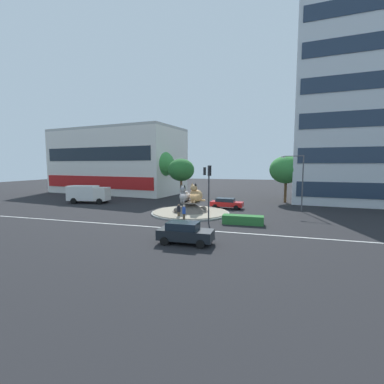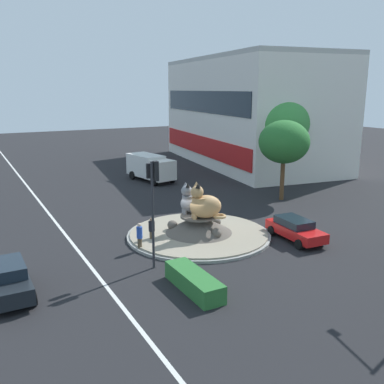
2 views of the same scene
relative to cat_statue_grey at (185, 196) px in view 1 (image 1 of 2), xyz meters
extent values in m
plane|color=black|center=(0.72, 0.09, -2.23)|extent=(160.00, 160.00, 0.00)
cube|color=silver|center=(0.72, -7.66, -2.23)|extent=(112.00, 0.20, 0.01)
cylinder|color=gray|center=(0.72, 0.09, -2.14)|extent=(9.54, 9.54, 0.18)
cylinder|color=gray|center=(0.72, 0.09, -2.00)|extent=(9.16, 9.16, 0.10)
cone|color=#564F47|center=(0.72, 0.09, -1.37)|extent=(4.43, 4.43, 1.18)
cylinder|color=#564F47|center=(0.72, 0.09, -0.84)|extent=(2.44, 2.44, 0.12)
ellipsoid|color=#564F47|center=(2.26, 0.50, -1.63)|extent=(0.80, 0.62, 0.64)
ellipsoid|color=#564F47|center=(0.04, 1.87, -1.68)|extent=(0.68, 0.67, 0.55)
ellipsoid|color=#564F47|center=(-0.55, -1.22, -1.63)|extent=(0.82, 0.68, 0.65)
ellipsoid|color=gray|center=(0.00, 0.10, -0.11)|extent=(1.38, 1.96, 1.34)
cylinder|color=gray|center=(-0.04, -0.27, 0.04)|extent=(0.96, 0.96, 0.84)
sphere|color=gray|center=(-0.05, -0.40, 0.77)|extent=(0.74, 0.74, 0.74)
torus|color=gray|center=(0.39, 0.81, -0.64)|extent=(1.00, 1.00, 0.17)
cone|color=black|center=(0.15, -0.42, 1.20)|extent=(0.33, 0.33, 0.30)
cone|color=gray|center=(-0.25, -0.37, 1.20)|extent=(0.33, 0.33, 0.30)
cylinder|color=gray|center=(0.08, -0.58, -0.61)|extent=(0.23, 0.23, 0.33)
cylinder|color=gray|center=(-0.22, -0.55, -0.61)|extent=(0.23, 0.23, 0.33)
ellipsoid|color=tan|center=(1.44, 0.18, -0.02)|extent=(1.81, 2.34, 1.51)
cylinder|color=tan|center=(1.33, -0.22, 0.15)|extent=(1.20, 1.20, 0.94)
sphere|color=tan|center=(1.29, -0.36, 0.97)|extent=(0.83, 0.83, 0.83)
torus|color=tan|center=(1.99, 0.92, -0.63)|extent=(1.14, 1.14, 0.19)
cone|color=black|center=(1.52, -0.42, 1.45)|extent=(0.41, 0.41, 0.34)
cone|color=tan|center=(1.07, -0.30, 1.45)|extent=(0.41, 0.41, 0.34)
cylinder|color=tan|center=(1.41, -0.59, -0.59)|extent=(0.26, 0.26, 0.38)
cylinder|color=tan|center=(1.08, -0.50, -0.59)|extent=(0.26, 0.26, 0.38)
cylinder|color=#2D2D33|center=(4.09, -4.64, 0.73)|extent=(0.14, 0.14, 5.92)
cube|color=black|center=(4.10, -4.43, 3.17)|extent=(0.34, 0.26, 1.05)
sphere|color=red|center=(4.11, -4.35, 3.48)|extent=(0.18, 0.18, 0.18)
sphere|color=#392706|center=(4.11, -4.35, 3.17)|extent=(0.18, 0.18, 0.18)
sphere|color=black|center=(4.11, -4.35, 2.85)|extent=(0.18, 0.18, 0.18)
cube|color=black|center=(3.64, -4.61, 3.11)|extent=(0.22, 0.29, 0.80)
cube|color=silver|center=(-21.82, 20.22, 4.25)|extent=(29.16, 16.51, 12.97)
cube|color=#B21919|center=(-22.71, 13.81, 0.36)|extent=(26.31, 3.78, 2.33)
cube|color=#19232D|center=(-22.71, 13.83, 5.81)|extent=(25.21, 3.59, 2.59)
cube|color=#B2B2AD|center=(-21.82, 20.22, 10.99)|extent=(29.16, 16.51, 0.50)
cube|color=silver|center=(23.44, 17.44, 12.39)|extent=(20.44, 15.16, 29.23)
cube|color=#233347|center=(22.92, 10.54, 0.21)|extent=(18.25, 1.47, 2.21)
cube|color=#233347|center=(22.92, 10.54, 5.08)|extent=(18.25, 1.47, 2.21)
cube|color=#233347|center=(22.92, 10.54, 9.95)|extent=(18.25, 1.47, 2.21)
cube|color=#233347|center=(22.92, 10.54, 14.82)|extent=(18.25, 1.47, 2.21)
cube|color=#233347|center=(22.92, 10.54, 19.70)|extent=(18.25, 1.47, 2.21)
cube|color=#233347|center=(22.92, 10.54, 24.57)|extent=(18.25, 1.47, 2.21)
cube|color=#2D7033|center=(7.50, -4.02, -1.78)|extent=(4.07, 1.20, 0.90)
cylinder|color=brown|center=(-10.48, 15.70, -0.47)|extent=(0.63, 0.63, 3.51)
ellipsoid|color=#3D8E42|center=(-10.48, 15.70, 3.89)|extent=(6.53, 6.53, 5.55)
cylinder|color=brown|center=(12.41, 13.69, -0.64)|extent=(0.41, 0.41, 3.17)
ellipsoid|color=#337F38|center=(12.41, 13.69, 2.99)|extent=(5.10, 5.10, 4.34)
cylinder|color=brown|center=(-4.26, 11.36, -0.54)|extent=(0.38, 0.38, 3.38)
ellipsoid|color=#286B2D|center=(-4.26, 11.36, 2.90)|extent=(4.38, 4.38, 3.72)
cylinder|color=#4C4C51|center=(14.00, 5.50, 1.37)|extent=(0.16, 0.16, 7.20)
cylinder|color=#4C4C51|center=(12.79, 5.79, 4.87)|extent=(2.44, 0.68, 0.10)
cube|color=silver|center=(11.58, 6.08, 4.77)|extent=(0.50, 0.24, 0.16)
cylinder|color=brown|center=(1.34, -4.36, -1.82)|extent=(0.27, 0.27, 0.82)
cylinder|color=#284CB2|center=(1.34, -4.36, -1.06)|extent=(0.35, 0.35, 0.71)
sphere|color=beige|center=(1.34, -4.36, -0.58)|extent=(0.23, 0.23, 0.23)
cylinder|color=brown|center=(0.32, -3.13, -1.85)|extent=(0.30, 0.30, 0.76)
cylinder|color=black|center=(0.32, -3.13, -1.14)|extent=(0.40, 0.40, 0.66)
sphere|color=#936B4C|center=(0.32, -3.13, -0.70)|extent=(0.22, 0.22, 0.22)
cube|color=red|center=(4.41, 5.21, -1.60)|extent=(4.49, 2.01, 0.63)
cube|color=#19232D|center=(4.19, 5.23, -1.05)|extent=(2.55, 1.67, 0.47)
cylinder|color=black|center=(5.91, 5.97, -1.91)|extent=(0.65, 0.26, 0.64)
cylinder|color=black|center=(5.79, 4.26, -1.91)|extent=(0.65, 0.26, 0.64)
cylinder|color=black|center=(3.02, 6.17, -1.91)|extent=(0.65, 0.26, 0.64)
cylinder|color=black|center=(2.91, 4.46, -1.91)|extent=(0.65, 0.26, 0.64)
cube|color=black|center=(3.96, -12.00, -1.52)|extent=(4.20, 1.78, 0.77)
cube|color=#19232D|center=(3.75, -12.00, -0.86)|extent=(2.36, 1.56, 0.56)
cylinder|color=black|center=(5.33, -11.11, -1.91)|extent=(0.64, 0.22, 0.64)
cylinder|color=black|center=(5.34, -12.86, -1.91)|extent=(0.64, 0.22, 0.64)
cylinder|color=black|center=(2.57, -11.13, -1.91)|extent=(0.64, 0.22, 0.64)
cylinder|color=black|center=(2.58, -12.88, -1.91)|extent=(0.64, 0.22, 0.64)
cube|color=silver|center=(-15.05, 4.76, -0.77)|extent=(2.25, 2.58, 2.01)
cube|color=silver|center=(-18.14, 4.21, -0.65)|extent=(4.72, 3.02, 2.26)
cylinder|color=black|center=(-15.19, 5.89, -1.78)|extent=(0.94, 0.45, 0.90)
cylinder|color=black|center=(-14.79, 3.64, -1.78)|extent=(0.94, 0.45, 0.90)
cylinder|color=black|center=(-19.27, 5.17, -1.78)|extent=(0.94, 0.45, 0.90)
cylinder|color=black|center=(-18.87, 2.92, -1.78)|extent=(0.94, 0.45, 0.90)
camera|label=1|loc=(10.00, -30.90, 3.77)|focal=24.96mm
camera|label=2|loc=(24.39, -13.36, 7.34)|focal=40.23mm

